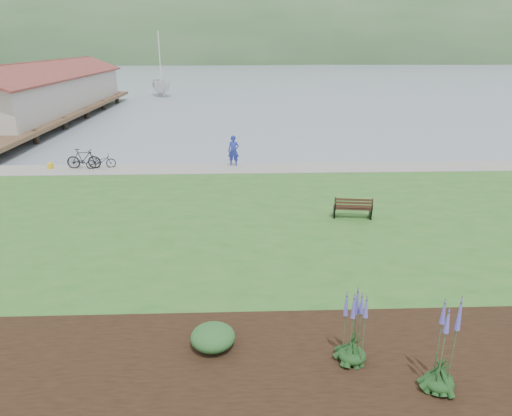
{
  "coord_description": "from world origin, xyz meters",
  "views": [
    {
      "loc": [
        -1.53,
        -17.86,
        7.06
      ],
      "look_at": [
        -0.94,
        -2.06,
        1.3
      ],
      "focal_mm": 32.0,
      "sensor_mm": 36.0,
      "label": 1
    }
  ],
  "objects": [
    {
      "name": "pannier",
      "position": [
        -12.06,
        7.2,
        0.57
      ],
      "size": [
        0.27,
        0.35,
        0.34
      ],
      "primitive_type": "cube",
      "rotation": [
        0.0,
        0.0,
        -0.25
      ],
      "color": "gold",
      "rests_on": "lawn"
    },
    {
      "name": "echium_4",
      "position": [
        0.89,
        -9.64,
        1.34
      ],
      "size": [
        0.62,
        0.62,
        2.1
      ],
      "color": "#133414",
      "rests_on": "garden_bed"
    },
    {
      "name": "ground",
      "position": [
        0.0,
        0.0,
        0.0
      ],
      "size": [
        600.0,
        600.0,
        0.0
      ],
      "primitive_type": "plane",
      "color": "slate",
      "rests_on": "ground"
    },
    {
      "name": "shrub_0",
      "position": [
        -2.19,
        -9.02,
        0.7
      ],
      "size": [
        1.03,
        1.03,
        0.52
      ],
      "primitive_type": "ellipsoid",
      "color": "#1E4C21",
      "rests_on": "garden_bed"
    },
    {
      "name": "bicycle_a",
      "position": [
        -9.25,
        7.2,
        0.82
      ],
      "size": [
        1.0,
        1.69,
        0.84
      ],
      "primitive_type": "imported",
      "rotation": [
        0.0,
        0.0,
        1.87
      ],
      "color": "black",
      "rests_on": "lawn"
    },
    {
      "name": "far_hillside",
      "position": [
        20.0,
        170.0,
        0.0
      ],
      "size": [
        580.0,
        80.0,
        38.0
      ],
      "primitive_type": null,
      "color": "#30542F",
      "rests_on": "ground"
    },
    {
      "name": "shoreline_path",
      "position": [
        0.0,
        6.9,
        0.42
      ],
      "size": [
        34.0,
        2.2,
        0.03
      ],
      "primitive_type": "cube",
      "color": "gray",
      "rests_on": "lawn"
    },
    {
      "name": "pier_pavilion",
      "position": [
        -20.0,
        27.52,
        2.64
      ],
      "size": [
        8.0,
        36.0,
        5.4
      ],
      "color": "#4C3826",
      "rests_on": "ground"
    },
    {
      "name": "lawn",
      "position": [
        0.0,
        -2.0,
        0.2
      ],
      "size": [
        34.0,
        20.0,
        0.4
      ],
      "primitive_type": "cube",
      "color": "#295D21",
      "rests_on": "ground"
    },
    {
      "name": "bicycle_b",
      "position": [
        -10.18,
        7.2,
        0.97
      ],
      "size": [
        0.57,
        1.88,
        1.13
      ],
      "primitive_type": "imported",
      "rotation": [
        0.0,
        0.0,
        1.56
      ],
      "color": "black",
      "rests_on": "lawn"
    },
    {
      "name": "echium_0",
      "position": [
        2.44,
        -10.55,
        1.33
      ],
      "size": [
        0.62,
        0.62,
        2.33
      ],
      "color": "#133414",
      "rests_on": "garden_bed"
    },
    {
      "name": "park_bench",
      "position": [
        2.98,
        -0.92,
        0.86
      ],
      "size": [
        1.56,
        0.8,
        0.92
      ],
      "rotation": [
        0.0,
        0.0,
        -0.14
      ],
      "color": "black",
      "rests_on": "lawn"
    },
    {
      "name": "garden_bed",
      "position": [
        3.0,
        -9.8,
        0.42
      ],
      "size": [
        24.0,
        4.4,
        0.04
      ],
      "primitive_type": "cube",
      "color": "black",
      "rests_on": "lawn"
    },
    {
      "name": "sailboat",
      "position": [
        -12.18,
        47.77,
        0.0
      ],
      "size": [
        13.04,
        13.16,
        27.07
      ],
      "primitive_type": "imported",
      "rotation": [
        0.0,
        0.0,
        0.32
      ],
      "color": "silver",
      "rests_on": "ground"
    },
    {
      "name": "person",
      "position": [
        -1.85,
        7.5,
        1.42
      ],
      "size": [
        0.82,
        0.62,
        2.05
      ],
      "primitive_type": "imported",
      "rotation": [
        0.0,
        0.0,
        -0.16
      ],
      "color": "#222D9F",
      "rests_on": "lawn"
    }
  ]
}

